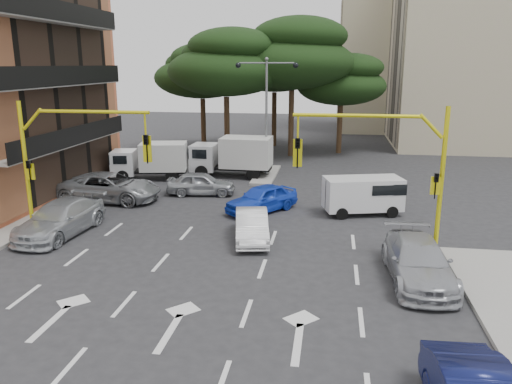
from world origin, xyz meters
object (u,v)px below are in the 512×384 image
car_silver_cross_a (110,187)px  box_truck_a (150,161)px  car_silver_cross_b (201,183)px  signal_mast_right (394,161)px  car_silver_parked (418,261)px  car_silver_wagon (60,219)px  van_white (363,196)px  signal_mast_left (63,152)px  street_lamp_center (266,96)px  box_truck_b (232,157)px  car_white_hatch (252,226)px  car_blue_compact (262,198)px

car_silver_cross_a → box_truck_a: (0.33, 5.62, 0.43)m
car_silver_cross_b → car_silver_cross_a: bearing=106.7°
signal_mast_right → car_silver_parked: size_ratio=1.18×
car_silver_wagon → van_white: 14.63m
car_silver_cross_a → van_white: size_ratio=1.47×
van_white → signal_mast_right: bearing=-8.0°
signal_mast_left → street_lamp_center: bearing=64.1°
car_silver_cross_a → box_truck_b: (5.55, 7.27, 0.57)m
signal_mast_left → car_silver_parked: bearing=-8.7°
car_silver_cross_b → van_white: 9.52m
box_truck_a → box_truck_b: bearing=-83.7°
street_lamp_center → car_white_hatch: size_ratio=1.97×
car_blue_compact → car_silver_wagon: size_ratio=0.80×
street_lamp_center → car_silver_wagon: size_ratio=1.50×
car_silver_parked → street_lamp_center: bearing=112.2°
car_silver_wagon → box_truck_a: bearing=95.0°
car_silver_wagon → signal_mast_right: bearing=3.2°
street_lamp_center → van_white: (6.07, -8.17, -4.46)m
signal_mast_right → car_blue_compact: signal_mast_right is taller
car_blue_compact → car_silver_cross_b: 4.96m
car_silver_parked → box_truck_b: box_truck_b is taller
street_lamp_center → box_truck_b: size_ratio=1.40×
signal_mast_left → box_truck_a: (-0.69, 11.86, -2.66)m
car_silver_cross_b → van_white: (9.17, -2.52, 0.29)m
car_silver_wagon → car_silver_cross_b: (4.44, 7.87, -0.07)m
box_truck_b → car_blue_compact: bearing=-156.7°
signal_mast_right → car_white_hatch: bearing=169.2°
street_lamp_center → box_truck_a: street_lamp_center is taller
signal_mast_left → car_blue_compact: size_ratio=1.45×
car_blue_compact → car_white_hatch: bearing=-49.4°
box_truck_b → car_silver_cross_a: bearing=144.3°
signal_mast_right → box_truck_a: bearing=140.3°
box_truck_a → car_silver_cross_b: bearing=-139.8°
box_truck_a → car_silver_parked: bearing=-144.2°
car_silver_wagon → box_truck_a: box_truck_a is taller
car_white_hatch → car_silver_cross_b: 8.39m
signal_mast_right → box_truck_a: (-14.30, 11.86, -2.66)m
car_silver_parked → car_silver_cross_a: bearing=148.4°
car_blue_compact → car_silver_cross_a: (-8.75, 0.79, 0.08)m
box_truck_b → van_white: bearing=-130.9°
box_truck_b → car_silver_cross_b: bearing=172.5°
signal_mast_left → car_silver_cross_a: signal_mast_left is taller
box_truck_a → car_blue_compact: bearing=-138.6°
car_silver_cross_b → car_silver_parked: bearing=-142.1°
signal_mast_right → car_white_hatch: signal_mast_right is taller
street_lamp_center → car_blue_compact: 9.82m
van_white → box_truck_b: box_truck_b is taller
car_silver_parked → box_truck_b: size_ratio=0.92×
car_blue_compact → car_silver_wagon: bearing=-111.3°
car_white_hatch → car_silver_cross_a: bearing=139.2°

